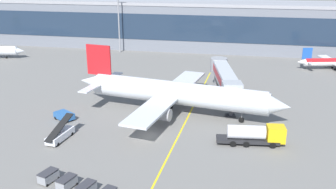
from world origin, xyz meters
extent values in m
plane|color=slate|center=(0.00, 0.00, 0.00)|extent=(700.00, 700.00, 0.00)
cube|color=yellow|center=(4.88, 2.00, 0.00)|extent=(3.32, 79.95, 0.01)
cube|color=slate|center=(-14.64, 73.08, 7.46)|extent=(169.24, 17.81, 14.92)
cube|color=#1E2D42|center=(-14.64, 64.11, 8.21)|extent=(164.16, 0.16, 8.36)
cube|color=#99999E|center=(-14.64, 73.08, 15.42)|extent=(172.62, 18.17, 1.00)
cylinder|color=silver|center=(2.82, 11.14, 4.08)|extent=(35.08, 9.71, 4.14)
cylinder|color=silver|center=(2.82, 11.14, 4.45)|extent=(34.37, 9.44, 3.97)
cone|color=silver|center=(21.45, 8.09, 4.08)|extent=(4.72, 4.55, 3.93)
cone|color=silver|center=(-16.03, 14.22, 4.49)|extent=(5.47, 4.27, 3.52)
cube|color=red|center=(-13.90, 13.87, 9.25)|extent=(5.37, 1.22, 6.21)
cube|color=silver|center=(-12.74, 17.88, 4.70)|extent=(3.04, 6.86, 0.24)
cube|color=silver|center=(-14.07, 9.71, 4.70)|extent=(3.04, 6.86, 0.24)
cube|color=silver|center=(2.85, 20.65, 3.77)|extent=(7.10, 15.23, 0.40)
cube|color=silver|center=(-0.18, 2.11, 3.77)|extent=(7.10, 15.23, 0.40)
cylinder|color=#939399|center=(3.41, 17.89, 2.33)|extent=(3.51, 2.76, 2.28)
cylinder|color=#939399|center=(1.23, 4.55, 2.33)|extent=(3.51, 2.76, 2.28)
cylinder|color=black|center=(15.21, 9.11, 0.50)|extent=(1.05, 0.56, 1.00)
cylinder|color=slate|center=(15.21, 9.11, 1.50)|extent=(0.20, 0.20, 2.01)
cylinder|color=black|center=(1.05, 13.32, 0.50)|extent=(1.05, 0.56, 1.00)
cylinder|color=slate|center=(1.05, 13.32, 1.50)|extent=(0.20, 0.20, 2.01)
cylinder|color=black|center=(0.45, 9.64, 0.50)|extent=(1.05, 0.56, 1.00)
cylinder|color=slate|center=(0.45, 9.64, 1.50)|extent=(0.20, 0.20, 2.01)
cube|color=#B2B7BC|center=(11.22, 20.93, 5.38)|extent=(6.78, 19.21, 2.80)
cube|color=red|center=(11.27, 20.94, 5.38)|extent=(6.28, 16.26, 1.54)
cube|color=#9EA3A8|center=(13.14, 11.62, 5.38)|extent=(4.17, 3.86, 2.94)
cylinder|color=#4C4C51|center=(13.14, 11.62, 1.99)|extent=(0.70, 0.70, 3.98)
cube|color=#262628|center=(13.14, 11.62, 0.15)|extent=(2.13, 2.13, 0.30)
cylinder|color=gray|center=(9.30, 30.23, 5.38)|extent=(3.90, 3.90, 3.08)
cylinder|color=gray|center=(9.30, 30.23, 1.99)|extent=(1.80, 1.80, 3.98)
cube|color=#232326|center=(16.32, 0.32, 0.75)|extent=(10.22, 3.61, 0.50)
cube|color=yellow|center=(20.69, 0.81, 2.00)|extent=(3.06, 2.80, 2.50)
cube|color=black|center=(21.94, 0.95, 2.50)|extent=(0.42, 2.30, 1.12)
cylinder|color=silver|center=(16.04, 0.29, 2.10)|extent=(6.21, 2.86, 2.20)
cylinder|color=black|center=(20.00, 1.93, 0.50)|extent=(1.03, 0.46, 1.00)
cylinder|color=black|center=(20.27, -0.43, 0.50)|extent=(1.03, 0.46, 1.00)
cylinder|color=black|center=(15.89, 1.47, 0.50)|extent=(1.03, 0.46, 1.00)
cylinder|color=black|center=(16.15, -0.89, 0.50)|extent=(1.03, 0.46, 1.00)
cylinder|color=black|center=(13.80, 1.23, 0.50)|extent=(1.03, 0.46, 1.00)
cylinder|color=black|center=(14.07, -1.13, 0.50)|extent=(1.03, 0.46, 1.00)
cube|color=white|center=(-14.08, -4.33, 0.85)|extent=(2.57, 6.18, 1.10)
cube|color=black|center=(-14.08, -4.33, 2.30)|extent=(2.11, 7.00, 2.38)
cylinder|color=black|center=(-13.47, -6.52, 0.30)|extent=(0.32, 0.62, 0.60)
cylinder|color=black|center=(-15.17, -6.32, 0.30)|extent=(0.32, 0.62, 0.60)
cylinder|color=black|center=(-12.99, -2.34, 0.30)|extent=(0.32, 0.62, 0.60)
cylinder|color=black|center=(-14.69, -2.15, 0.30)|extent=(0.32, 0.62, 0.60)
cube|color=#285B9E|center=(-17.36, 3.83, 0.85)|extent=(4.44, 3.93, 1.10)
cube|color=black|center=(-16.55, 3.34, 1.04)|extent=(2.21, 2.46, 0.33)
cylinder|color=black|center=(-15.69, 4.03, 0.30)|extent=(0.64, 0.52, 0.60)
cylinder|color=black|center=(-16.75, 2.25, 0.30)|extent=(0.64, 0.52, 0.60)
cylinder|color=black|center=(-17.97, 5.40, 0.30)|extent=(0.64, 0.52, 0.60)
cylinder|color=black|center=(-19.03, 3.62, 0.30)|extent=(0.64, 0.52, 0.60)
cube|color=gray|center=(-9.76, -16.41, 0.73)|extent=(2.17, 2.92, 1.10)
cube|color=#333338|center=(-9.76, -16.41, 1.43)|extent=(2.21, 2.97, 0.10)
cylinder|color=black|center=(-10.19, -15.20, 0.18)|extent=(0.22, 0.38, 0.36)
cylinder|color=black|center=(-8.75, -15.62, 0.18)|extent=(0.22, 0.38, 0.36)
cylinder|color=black|center=(-10.77, -17.20, 0.18)|extent=(0.22, 0.38, 0.36)
cylinder|color=black|center=(-9.33, -17.62, 0.18)|extent=(0.22, 0.38, 0.36)
cube|color=gray|center=(-6.69, -17.31, 0.73)|extent=(2.17, 2.92, 1.10)
cube|color=#333338|center=(-6.69, -17.31, 1.43)|extent=(2.21, 2.97, 0.10)
cylinder|color=black|center=(-7.12, -16.10, 0.18)|extent=(0.22, 0.38, 0.36)
cylinder|color=black|center=(-5.68, -16.52, 0.18)|extent=(0.22, 0.38, 0.36)
cylinder|color=black|center=(-7.70, -18.10, 0.18)|extent=(0.22, 0.38, 0.36)
cube|color=gray|center=(-3.62, -18.21, 0.73)|extent=(2.17, 2.92, 1.10)
cube|color=#333338|center=(-3.62, -18.21, 1.43)|extent=(2.21, 2.97, 0.10)
cylinder|color=black|center=(-4.05, -17.00, 0.18)|extent=(0.22, 0.38, 0.36)
cone|color=white|center=(30.66, 49.96, 2.24)|extent=(2.82, 2.29, 1.75)
cube|color=#1E51B2|center=(31.95, 50.28, 4.61)|extent=(2.65, 0.83, 3.09)
cube|color=white|center=(31.94, 52.40, 2.34)|extent=(1.86, 3.46, 0.13)
cube|color=white|center=(32.93, 48.39, 2.34)|extent=(1.86, 3.46, 0.13)
cube|color=white|center=(38.80, 57.18, 1.88)|extent=(4.50, 8.48, 0.22)
cylinder|color=#939399|center=(39.68, 55.90, 1.15)|extent=(1.81, 1.48, 1.13)
cylinder|color=black|center=(39.47, 53.07, 0.28)|extent=(0.59, 0.35, 0.55)
cylinder|color=slate|center=(39.47, 53.07, 0.78)|extent=(0.11, 0.11, 1.00)
cylinder|color=black|center=(39.91, 51.27, 0.28)|extent=(0.59, 0.35, 0.55)
cylinder|color=slate|center=(39.91, 51.27, 0.78)|extent=(0.11, 0.11, 1.00)
cone|color=silver|center=(-52.70, 46.51, 2.37)|extent=(3.03, 2.93, 2.50)
cylinder|color=black|center=(-57.17, 45.71, 0.33)|extent=(0.69, 0.37, 0.65)
cylinder|color=slate|center=(-57.17, 45.71, 0.85)|extent=(0.13, 0.13, 1.06)
cylinder|color=gray|center=(-25.39, 61.08, 9.44)|extent=(0.44, 0.44, 18.89)
camera|label=1|loc=(14.73, -56.56, 27.59)|focal=40.43mm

